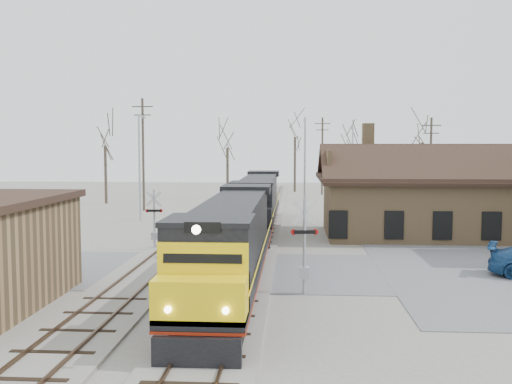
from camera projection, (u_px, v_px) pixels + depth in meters
The scene contains 20 objects.
ground at pixel (240, 271), 28.64m from camera, with size 140.00×140.00×0.00m, color gray.
road at pixel (240, 271), 28.64m from camera, with size 60.00×9.00×0.03m, color #59595D.
track_main at pixel (258, 227), 43.56m from camera, with size 3.40×90.00×0.24m.
track_siding at pixel (200, 227), 43.85m from camera, with size 3.40×90.00×0.24m.
depot at pixel (428, 202), 39.60m from camera, with size 15.20×9.31×7.90m.
locomotive_lead at pixel (230, 244), 24.21m from camera, with size 2.72×18.24×4.04m.
locomotive_trailing at pixel (258, 202), 42.63m from camera, with size 2.72×18.24×3.83m.
crossbuck_near at pixel (304, 249), 23.97m from camera, with size 1.17×0.31×4.10m.
crossbuck_far at pixel (154, 221), 34.45m from camera, with size 1.04×0.27×3.65m.
streetlight_a at pixel (140, 161), 47.85m from camera, with size 0.25×2.04×8.91m.
streetlight_b at pixel (305, 161), 51.11m from camera, with size 0.25×2.04×8.85m.
streetlight_c at pixel (352, 159), 64.67m from camera, with size 0.25×2.04×8.60m.
utility_pole_a at pixel (143, 152), 55.09m from camera, with size 2.00×0.24×10.86m.
utility_pole_b at pixel (322, 154), 73.45m from camera, with size 2.00×0.24×9.96m.
utility_pole_c at pixel (430, 160), 58.46m from camera, with size 2.00×0.24×9.18m.
tree_a at pixel (105, 136), 61.94m from camera, with size 4.21×4.21×10.32m.
tree_b at pixel (227, 139), 68.37m from camera, with size 4.06×4.06×9.96m.
tree_c at pixel (295, 128), 77.83m from camera, with size 5.02×5.02×12.29m.
tree_d at pixel (351, 137), 67.63m from camera, with size 4.23×4.23×10.36m.
tree_e at pixel (423, 133), 66.39m from camera, with size 4.47×4.47×10.95m.
Camera 1 is at (2.67, -28.12, 6.25)m, focal length 40.00 mm.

